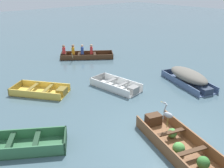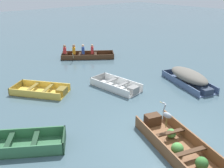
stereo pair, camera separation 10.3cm
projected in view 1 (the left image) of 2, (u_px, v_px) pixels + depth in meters
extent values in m
plane|color=#47606B|center=(166.00, 139.00, 8.06)|extent=(80.00, 80.00, 0.00)
cube|color=brown|center=(179.00, 149.00, 7.55)|extent=(2.17, 3.59, 0.04)
cube|color=brown|center=(164.00, 149.00, 7.28)|extent=(1.11, 3.24, 0.41)
cube|color=brown|center=(195.00, 140.00, 7.68)|extent=(1.11, 3.24, 0.41)
cube|color=#3F2716|center=(153.00, 119.00, 8.77)|extent=(0.61, 0.51, 0.37)
cube|color=#3F2716|center=(170.00, 132.00, 7.87)|extent=(1.07, 0.49, 0.04)
cube|color=#3F2716|center=(191.00, 151.00, 7.00)|extent=(1.07, 0.49, 0.04)
sphere|color=#4C9342|center=(172.00, 133.00, 8.04)|extent=(0.31, 0.31, 0.31)
sphere|color=#4C9342|center=(179.00, 148.00, 7.27)|extent=(0.36, 0.36, 0.36)
sphere|color=#387533|center=(203.00, 163.00, 6.70)|extent=(0.35, 0.35, 0.35)
cube|color=#E5BC47|center=(40.00, 93.00, 11.35)|extent=(2.44, 2.68, 0.04)
cube|color=#E5BC47|center=(46.00, 85.00, 11.81)|extent=(1.54, 2.00, 0.33)
cube|color=#E5BC47|center=(34.00, 95.00, 10.79)|extent=(1.54, 2.00, 0.33)
cube|color=olive|center=(16.00, 88.00, 11.53)|extent=(0.97, 0.75, 0.33)
cube|color=olive|center=(62.00, 91.00, 11.09)|extent=(0.64, 0.61, 0.30)
cube|color=olive|center=(47.00, 89.00, 11.19)|extent=(0.95, 0.78, 0.04)
cube|color=olive|center=(32.00, 87.00, 11.34)|extent=(0.95, 0.78, 0.04)
cube|color=white|center=(116.00, 88.00, 11.90)|extent=(1.38, 2.56, 0.04)
cube|color=white|center=(122.00, 82.00, 12.18)|extent=(0.38, 2.42, 0.36)
cube|color=white|center=(109.00, 88.00, 11.49)|extent=(0.38, 2.42, 0.36)
cube|color=gray|center=(98.00, 78.00, 12.57)|extent=(1.06, 0.19, 0.36)
cube|color=gray|center=(133.00, 90.00, 11.19)|extent=(0.52, 0.42, 0.32)
cube|color=gray|center=(122.00, 85.00, 11.58)|extent=(0.97, 0.29, 0.04)
cube|color=gray|center=(110.00, 81.00, 12.03)|extent=(0.97, 0.29, 0.04)
cube|color=#475B7F|center=(187.00, 84.00, 12.35)|extent=(2.05, 3.23, 0.04)
cube|color=#475B7F|center=(196.00, 80.00, 12.48)|extent=(1.04, 2.88, 0.31)
cube|color=#475B7F|center=(179.00, 83.00, 12.12)|extent=(1.04, 2.88, 0.31)
cube|color=#273246|center=(170.00, 72.00, 13.58)|extent=(1.07, 0.41, 0.31)
cube|color=#273246|center=(206.00, 91.00, 11.15)|extent=(0.59, 0.50, 0.28)
cube|color=#273246|center=(194.00, 83.00, 11.88)|extent=(1.02, 0.48, 0.04)
cube|color=#273246|center=(182.00, 77.00, 12.66)|extent=(1.02, 0.48, 0.04)
ellipsoid|color=#6B665B|center=(188.00, 75.00, 12.18)|extent=(1.82, 2.70, 0.51)
cube|color=#387047|center=(25.00, 148.00, 7.61)|extent=(2.68, 2.24, 0.04)
cube|color=#387047|center=(20.00, 153.00, 7.10)|extent=(2.15, 1.44, 0.39)
cube|color=#387047|center=(27.00, 134.00, 7.99)|extent=(2.15, 1.44, 0.39)
cube|color=#1E3D27|center=(65.00, 140.00, 7.69)|extent=(0.60, 0.88, 0.39)
cube|color=#1E3D27|center=(10.00, 141.00, 7.46)|extent=(0.64, 0.85, 0.04)
cube|color=#1E3D27|center=(36.00, 139.00, 7.55)|extent=(0.64, 0.85, 0.04)
cube|color=#4C2D19|center=(87.00, 57.00, 16.61)|extent=(3.45, 2.93, 0.04)
cube|color=#4C2D19|center=(87.00, 58.00, 16.06)|extent=(2.81, 2.04, 0.32)
cube|color=#4C2D19|center=(87.00, 53.00, 17.06)|extent=(2.81, 2.04, 0.32)
cube|color=black|center=(112.00, 55.00, 16.69)|extent=(0.71, 0.96, 0.32)
cube|color=black|center=(64.00, 55.00, 16.43)|extent=(0.59, 0.63, 0.29)
cube|color=black|center=(79.00, 54.00, 16.49)|extent=(0.74, 0.94, 0.04)
cube|color=black|center=(95.00, 54.00, 16.57)|extent=(0.74, 0.94, 0.04)
cube|color=red|center=(91.00, 50.00, 16.46)|extent=(0.31, 0.33, 0.44)
sphere|color=tan|center=(91.00, 46.00, 16.34)|extent=(0.18, 0.18, 0.18)
cube|color=#2D4CA5|center=(82.00, 51.00, 16.41)|extent=(0.31, 0.33, 0.44)
sphere|color=beige|center=(82.00, 46.00, 16.29)|extent=(0.18, 0.18, 0.18)
cube|color=orange|center=(73.00, 51.00, 16.37)|extent=(0.31, 0.33, 0.44)
sphere|color=#9E7051|center=(73.00, 46.00, 16.24)|extent=(0.18, 0.18, 0.18)
cube|color=red|center=(64.00, 51.00, 16.32)|extent=(0.31, 0.33, 0.44)
sphere|color=#9E7051|center=(63.00, 46.00, 16.20)|extent=(0.18, 0.18, 0.18)
cylinder|color=tan|center=(72.00, 56.00, 15.60)|extent=(0.41, 0.55, 0.55)
cylinder|color=tan|center=(74.00, 49.00, 17.21)|extent=(0.41, 0.55, 0.55)
cylinder|color=olive|center=(167.00, 123.00, 7.88)|extent=(0.02, 0.02, 0.35)
cylinder|color=olive|center=(168.00, 122.00, 7.92)|extent=(0.02, 0.02, 0.35)
ellipsoid|color=#93999E|center=(168.00, 115.00, 7.80)|extent=(0.18, 0.34, 0.18)
cylinder|color=#93999E|center=(165.00, 108.00, 7.79)|extent=(0.06, 0.12, 0.28)
ellipsoid|color=#93999E|center=(165.00, 103.00, 7.76)|extent=(0.07, 0.12, 0.06)
cone|color=gold|center=(162.00, 102.00, 7.80)|extent=(0.04, 0.10, 0.02)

